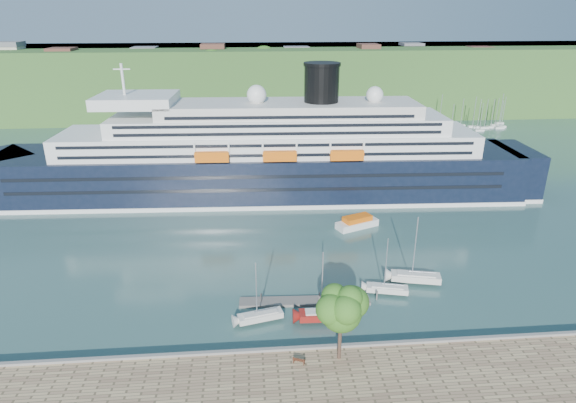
# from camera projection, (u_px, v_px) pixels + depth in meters

# --- Properties ---
(ground) EXTENTS (400.00, 400.00, 0.00)m
(ground) POSITION_uv_depth(u_px,v_px,m) (329.00, 353.00, 54.81)
(ground) COLOR #2F5451
(ground) RESTS_ON ground
(far_hillside) EXTENTS (400.00, 50.00, 24.00)m
(far_hillside) POSITION_uv_depth(u_px,v_px,m) (269.00, 79.00, 184.67)
(far_hillside) COLOR #335923
(far_hillside) RESTS_ON ground
(quay_coping) EXTENTS (220.00, 0.50, 0.30)m
(quay_coping) POSITION_uv_depth(u_px,v_px,m) (330.00, 346.00, 54.20)
(quay_coping) COLOR slate
(quay_coping) RESTS_ON promenade
(cruise_ship) EXTENTS (121.84, 22.34, 27.23)m
(cruise_ship) POSITION_uv_depth(u_px,v_px,m) (257.00, 132.00, 96.98)
(cruise_ship) COLOR black
(cruise_ship) RESTS_ON ground
(park_bench) EXTENTS (1.48, 1.03, 0.88)m
(park_bench) POSITION_uv_depth(u_px,v_px,m) (299.00, 360.00, 51.67)
(park_bench) COLOR #4F2616
(park_bench) RESTS_ON promenade
(promenade_tree) EXTENTS (5.90, 5.90, 9.78)m
(promenade_tree) POSITION_uv_depth(u_px,v_px,m) (341.00, 320.00, 50.84)
(promenade_tree) COLOR #295D18
(promenade_tree) RESTS_ON promenade
(floating_pontoon) EXTENTS (17.53, 2.90, 0.39)m
(floating_pontoon) POSITION_uv_depth(u_px,v_px,m) (305.00, 301.00, 64.33)
(floating_pontoon) COLOR #66615B
(floating_pontoon) RESTS_ON ground
(sailboat_white_near) EXTENTS (6.47, 3.18, 8.05)m
(sailboat_white_near) POSITION_uv_depth(u_px,v_px,m) (260.00, 294.00, 58.97)
(sailboat_white_near) COLOR silver
(sailboat_white_near) RESTS_ON ground
(sailboat_red) EXTENTS (7.29, 2.20, 9.35)m
(sailboat_red) POSITION_uv_depth(u_px,v_px,m) (326.00, 289.00, 58.76)
(sailboat_red) COLOR maroon
(sailboat_red) RESTS_ON ground
(sailboat_white_far) EXTENTS (6.46, 3.13, 8.04)m
(sailboat_white_far) POSITION_uv_depth(u_px,v_px,m) (389.00, 268.00, 64.88)
(sailboat_white_far) COLOR silver
(sailboat_white_far) RESTS_ON ground
(tender_launch) EXTENTS (8.27, 5.52, 2.17)m
(tender_launch) POSITION_uv_depth(u_px,v_px,m) (357.00, 222.00, 86.43)
(tender_launch) COLOR orange
(tender_launch) RESTS_ON ground
(sailboat_extra) EXTENTS (7.89, 3.74, 9.83)m
(sailboat_extra) POSITION_uv_depth(u_px,v_px,m) (418.00, 253.00, 67.14)
(sailboat_extra) COLOR silver
(sailboat_extra) RESTS_ON ground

